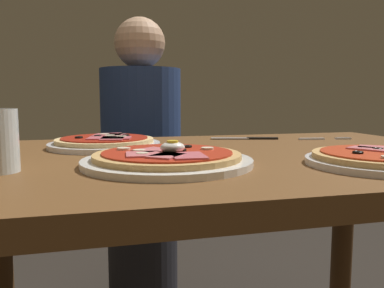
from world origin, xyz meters
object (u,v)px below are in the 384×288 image
(pizza_foreground, at_px, (167,159))
(fork, at_px, (321,139))
(knife, at_px, (249,138))
(diner_person, at_px, (142,173))
(dining_table, at_px, (225,206))
(pizza_across_right, at_px, (105,142))
(pizza_across_left, at_px, (383,159))

(pizza_foreground, relative_size, fork, 1.96)
(knife, bearing_deg, fork, -16.39)
(diner_person, bearing_deg, dining_table, 96.77)
(knife, relative_size, diner_person, 0.16)
(dining_table, height_order, diner_person, diner_person)
(pizza_across_right, bearing_deg, pizza_foreground, -70.88)
(pizza_across_right, distance_m, knife, 0.42)
(pizza_foreground, distance_m, diner_person, 0.92)
(pizza_across_right, relative_size, knife, 1.41)
(diner_person, bearing_deg, pizza_foreground, 86.06)
(pizza_across_left, bearing_deg, diner_person, 107.52)
(pizza_foreground, relative_size, pizza_across_right, 1.14)
(knife, height_order, diner_person, diner_person)
(pizza_foreground, height_order, diner_person, diner_person)
(pizza_foreground, height_order, pizza_across_left, pizza_foreground)
(fork, bearing_deg, pizza_foreground, -148.39)
(knife, bearing_deg, pizza_across_right, -168.42)
(pizza_across_left, height_order, pizza_across_right, same)
(fork, distance_m, diner_person, 0.76)
(dining_table, xyz_separation_m, pizza_across_right, (-0.25, 0.17, 0.13))
(fork, xyz_separation_m, knife, (-0.20, 0.06, 0.00))
(dining_table, bearing_deg, knife, 57.73)
(dining_table, height_order, knife, knife)
(pizza_across_left, height_order, knife, pizza_across_left)
(pizza_across_left, bearing_deg, fork, 71.51)
(pizza_foreground, bearing_deg, pizza_across_right, 109.12)
(dining_table, height_order, pizza_across_right, pizza_across_right)
(pizza_across_right, relative_size, fork, 1.72)
(diner_person, bearing_deg, knife, 116.04)
(knife, distance_m, diner_person, 0.61)
(pizza_foreground, height_order, fork, pizza_foreground)
(pizza_across_left, height_order, fork, pizza_across_left)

